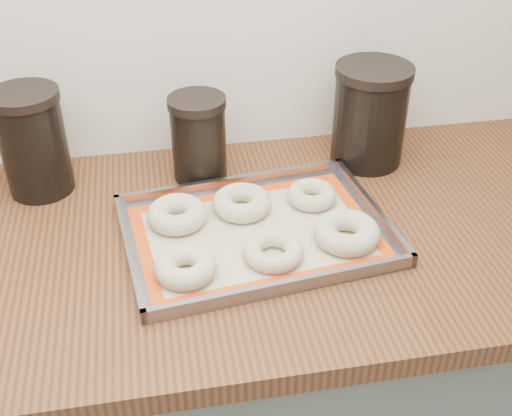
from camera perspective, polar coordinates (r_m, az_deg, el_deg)
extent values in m
cube|color=slate|center=(1.50, 1.43, -16.37)|extent=(3.00, 0.65, 0.86)
cube|color=brown|center=(1.18, 1.74, -2.54)|extent=(3.06, 0.68, 0.04)
cube|color=gray|center=(1.15, 0.00, -2.38)|extent=(0.50, 0.38, 0.00)
cube|color=gray|center=(1.27, -2.13, 2.27)|extent=(0.46, 0.06, 0.02)
cube|color=gray|center=(1.02, 2.66, -7.02)|extent=(0.46, 0.06, 0.02)
cube|color=gray|center=(1.11, -11.22, -3.89)|extent=(0.05, 0.33, 0.02)
cube|color=gray|center=(1.21, 10.22, 0.02)|extent=(0.05, 0.33, 0.02)
cube|color=#C6B793|center=(1.14, 0.00, -2.27)|extent=(0.45, 0.34, 0.00)
cube|color=#D1440D|center=(1.25, -1.81, 1.33)|extent=(0.42, 0.07, 0.00)
cube|color=#D1440D|center=(1.05, 2.18, -6.46)|extent=(0.42, 0.07, 0.00)
cube|color=#D1440D|center=(1.11, -9.86, -4.00)|extent=(0.05, 0.25, 0.00)
cube|color=#D1440D|center=(1.21, 9.07, -0.51)|extent=(0.05, 0.25, 0.00)
torus|color=beige|center=(1.05, -6.29, -5.23)|extent=(0.12, 0.12, 0.04)
torus|color=beige|center=(1.08, 1.55, -3.87)|extent=(0.12, 0.12, 0.03)
torus|color=beige|center=(1.12, 8.07, -2.17)|extent=(0.15, 0.15, 0.04)
torus|color=beige|center=(1.17, -7.03, -0.55)|extent=(0.12, 0.12, 0.04)
torus|color=beige|center=(1.19, -1.27, 0.48)|extent=(0.11, 0.11, 0.04)
torus|color=beige|center=(1.22, 4.98, 1.16)|extent=(0.11, 0.11, 0.03)
cylinder|color=black|center=(1.30, -19.12, 5.21)|extent=(0.12, 0.12, 0.19)
cylinder|color=black|center=(1.25, -20.02, 9.34)|extent=(0.13, 0.13, 0.02)
cylinder|color=black|center=(1.28, -5.10, 5.82)|extent=(0.11, 0.11, 0.16)
cylinder|color=black|center=(1.24, -5.31, 9.35)|extent=(0.11, 0.11, 0.02)
cylinder|color=black|center=(1.34, 10.04, 7.78)|extent=(0.15, 0.15, 0.19)
cylinder|color=black|center=(1.30, 10.51, 11.89)|extent=(0.16, 0.16, 0.02)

